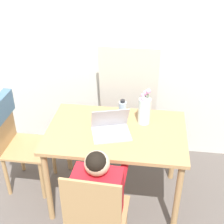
# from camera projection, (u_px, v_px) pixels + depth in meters

# --- Properties ---
(wall_back) EXTENTS (6.40, 0.05, 2.50)m
(wall_back) POSITION_uv_depth(u_px,v_px,m) (106.00, 39.00, 3.00)
(wall_back) COLOR silver
(wall_back) RESTS_ON ground_plane
(dining_table) EXTENTS (1.14, 0.75, 0.75)m
(dining_table) POSITION_uv_depth(u_px,v_px,m) (116.00, 140.00, 2.60)
(dining_table) COLOR tan
(dining_table) RESTS_ON ground_plane
(chair_occupied) EXTENTS (0.42, 0.42, 0.92)m
(chair_occupied) POSITION_uv_depth(u_px,v_px,m) (96.00, 218.00, 2.14)
(chair_occupied) COLOR tan
(chair_occupied) RESTS_ON ground_plane
(chair_spare) EXTENTS (0.43, 0.40, 0.93)m
(chair_spare) POSITION_uv_depth(u_px,v_px,m) (12.00, 130.00, 2.78)
(chair_spare) COLOR tan
(chair_spare) RESTS_ON ground_plane
(person_seated) EXTENTS (0.35, 0.43, 1.00)m
(person_seated) POSITION_uv_depth(u_px,v_px,m) (100.00, 190.00, 2.16)
(person_seated) COLOR red
(person_seated) RESTS_ON ground_plane
(laptop) EXTENTS (0.36, 0.31, 0.22)m
(laptop) POSITION_uv_depth(u_px,v_px,m) (111.00, 127.00, 2.50)
(laptop) COLOR #B2B2B7
(laptop) RESTS_ON dining_table
(flower_vase) EXTENTS (0.10, 0.10, 0.32)m
(flower_vase) POSITION_uv_depth(u_px,v_px,m) (144.00, 109.00, 2.59)
(flower_vase) COLOR silver
(flower_vase) RESTS_ON dining_table
(water_bottle) EXTENTS (0.06, 0.06, 0.22)m
(water_bottle) POSITION_uv_depth(u_px,v_px,m) (122.00, 112.00, 2.60)
(water_bottle) COLOR silver
(water_bottle) RESTS_ON dining_table
(cardboard_panel) EXTENTS (0.57, 0.19, 1.26)m
(cardboard_panel) POSITION_uv_depth(u_px,v_px,m) (128.00, 104.00, 3.17)
(cardboard_panel) COLOR silver
(cardboard_panel) RESTS_ON ground_plane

